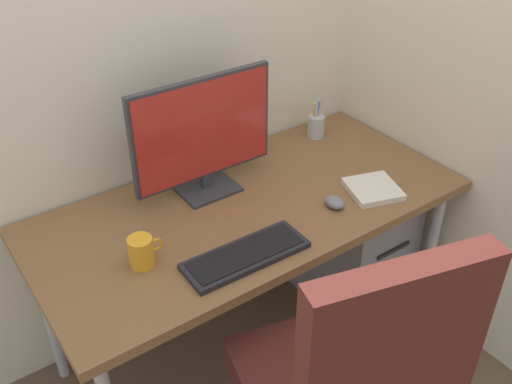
{
  "coord_description": "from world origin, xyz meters",
  "views": [
    {
      "loc": [
        -0.96,
        -1.4,
        1.92
      ],
      "look_at": [
        -0.02,
        -0.07,
        0.83
      ],
      "focal_mm": 40.35,
      "sensor_mm": 36.0,
      "label": 1
    }
  ],
  "objects_px": {
    "notebook": "(373,189)",
    "pen_holder": "(316,126)",
    "keyboard": "(246,255)",
    "coffee_mug": "(142,252)",
    "filing_cabinet": "(352,244)",
    "mouse": "(334,202)",
    "monitor": "(203,134)"
  },
  "relations": [
    {
      "from": "monitor",
      "to": "coffee_mug",
      "type": "height_order",
      "value": "monitor"
    },
    {
      "from": "filing_cabinet",
      "to": "keyboard",
      "type": "relative_size",
      "value": 1.4
    },
    {
      "from": "notebook",
      "to": "keyboard",
      "type": "bearing_deg",
      "value": -158.31
    },
    {
      "from": "pen_holder",
      "to": "coffee_mug",
      "type": "height_order",
      "value": "pen_holder"
    },
    {
      "from": "keyboard",
      "to": "filing_cabinet",
      "type": "bearing_deg",
      "value": 17.61
    },
    {
      "from": "pen_holder",
      "to": "mouse",
      "type": "bearing_deg",
      "value": -123.02
    },
    {
      "from": "filing_cabinet",
      "to": "mouse",
      "type": "xyz_separation_m",
      "value": [
        -0.32,
        -0.18,
        0.46
      ]
    },
    {
      "from": "mouse",
      "to": "coffee_mug",
      "type": "distance_m",
      "value": 0.71
    },
    {
      "from": "keyboard",
      "to": "notebook",
      "type": "height_order",
      "value": "notebook"
    },
    {
      "from": "filing_cabinet",
      "to": "keyboard",
      "type": "xyz_separation_m",
      "value": [
        -0.73,
        -0.23,
        0.45
      ]
    },
    {
      "from": "filing_cabinet",
      "to": "mouse",
      "type": "distance_m",
      "value": 0.59
    },
    {
      "from": "notebook",
      "to": "pen_holder",
      "type": "bearing_deg",
      "value": 94.85
    },
    {
      "from": "keyboard",
      "to": "mouse",
      "type": "relative_size",
      "value": 5.1
    },
    {
      "from": "filing_cabinet",
      "to": "keyboard",
      "type": "bearing_deg",
      "value": -162.39
    },
    {
      "from": "mouse",
      "to": "notebook",
      "type": "xyz_separation_m",
      "value": [
        0.18,
        -0.01,
        -0.01
      ]
    },
    {
      "from": "keyboard",
      "to": "pen_holder",
      "type": "xyz_separation_m",
      "value": [
        0.7,
        0.49,
        0.04
      ]
    },
    {
      "from": "coffee_mug",
      "to": "pen_holder",
      "type": "bearing_deg",
      "value": 18.74
    },
    {
      "from": "pen_holder",
      "to": "coffee_mug",
      "type": "xyz_separation_m",
      "value": [
        -0.98,
        -0.33,
        0.0
      ]
    },
    {
      "from": "monitor",
      "to": "notebook",
      "type": "relative_size",
      "value": 3.02
    },
    {
      "from": "notebook",
      "to": "monitor",
      "type": "bearing_deg",
      "value": 160.93
    },
    {
      "from": "notebook",
      "to": "coffee_mug",
      "type": "height_order",
      "value": "coffee_mug"
    },
    {
      "from": "mouse",
      "to": "monitor",
      "type": "bearing_deg",
      "value": 130.35
    },
    {
      "from": "mouse",
      "to": "coffee_mug",
      "type": "relative_size",
      "value": 0.71
    },
    {
      "from": "filing_cabinet",
      "to": "mouse",
      "type": "bearing_deg",
      "value": -149.9
    },
    {
      "from": "filing_cabinet",
      "to": "notebook",
      "type": "relative_size",
      "value": 3.17
    },
    {
      "from": "filing_cabinet",
      "to": "pen_holder",
      "type": "distance_m",
      "value": 0.56
    },
    {
      "from": "filing_cabinet",
      "to": "pen_holder",
      "type": "bearing_deg",
      "value": 96.39
    },
    {
      "from": "pen_holder",
      "to": "notebook",
      "type": "distance_m",
      "value": 0.47
    },
    {
      "from": "filing_cabinet",
      "to": "notebook",
      "type": "distance_m",
      "value": 0.51
    },
    {
      "from": "filing_cabinet",
      "to": "monitor",
      "type": "relative_size",
      "value": 1.05
    },
    {
      "from": "keyboard",
      "to": "notebook",
      "type": "distance_m",
      "value": 0.6
    },
    {
      "from": "monitor",
      "to": "keyboard",
      "type": "distance_m",
      "value": 0.48
    }
  ]
}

